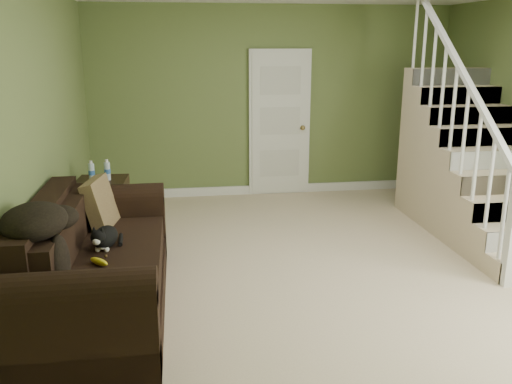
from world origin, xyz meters
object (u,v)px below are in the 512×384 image
object	(u,v)px
side_table	(103,207)
banana	(99,262)
sofa	(93,270)
cat	(105,238)

from	to	relation	value
side_table	banana	world-z (taller)	side_table
sofa	banana	bearing A→B (deg)	-70.79
cat	side_table	bearing A→B (deg)	109.11
sofa	banana	distance (m)	0.32
sofa	side_table	world-z (taller)	sofa
sofa	banana	world-z (taller)	sofa
cat	sofa	bearing A→B (deg)	-125.25
cat	banana	distance (m)	0.35
cat	banana	size ratio (longest dim) A/B	2.59
sofa	side_table	xyz separation A→B (m)	(-0.15, 1.82, -0.02)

